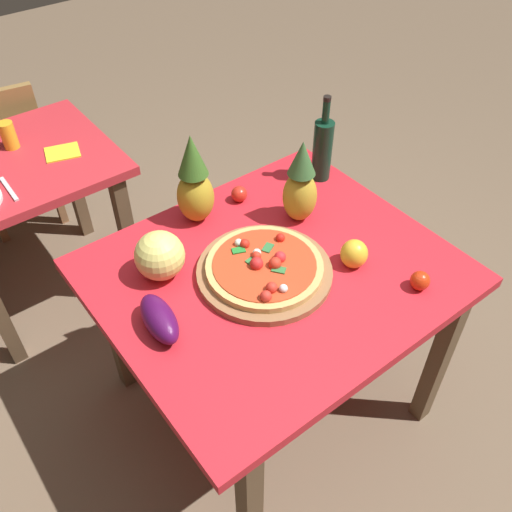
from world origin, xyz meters
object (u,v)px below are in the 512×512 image
Objects in this scene: display_table at (274,288)px; tomato_at_corner at (239,194)px; tomato_by_bottle at (420,281)px; napkin_folded at (62,152)px; pizza_board at (265,273)px; eggplant at (159,319)px; pineapple_left at (194,184)px; pineapple_right at (300,186)px; pizza at (265,267)px; knife_utensil at (9,189)px; background_table at (21,188)px; bell_pepper at (354,254)px; wine_bottle at (322,149)px; dining_chair at (6,150)px; melon at (160,256)px; drinking_glass_juice at (8,135)px.

tomato_at_corner reaches higher than display_table.
napkin_folded is (-0.59, 1.43, -0.03)m from tomato_by_bottle.
eggplant is at bearing 177.74° from pizza_board.
pineapple_left is at bearing 92.25° from pizza_board.
pineapple_right reaches higher than display_table.
knife_utensil is (-0.50, 0.98, -0.04)m from pizza.
pizza_board is (0.42, -1.17, 0.15)m from background_table.
display_table is at bearing 147.95° from bell_pepper.
pizza_board is 1.38× the size of pineapple_right.
display_table is 0.45m from eggplant.
tomato_by_bottle is at bearing -66.57° from bell_pepper.
wine_bottle is 0.28m from pineapple_right.
display_table is at bearing -147.94° from wine_bottle.
wine_bottle reaches higher than pineapple_left.
melon is at bearing 100.71° from dining_chair.
bell_pepper reaches higher than eggplant.
pineapple_left is 2.99× the size of drinking_glass_juice.
drinking_glass_juice is at bearing 114.70° from tomato_by_bottle.
knife_utensil is at bearing 123.08° from tomato_by_bottle.
dining_chair is (-0.37, 1.75, -0.19)m from display_table.
wine_bottle reaches higher than eggplant.
dining_chair is 2.63× the size of pineapple_right.
pineapple_right is at bearing 98.62° from tomato_by_bottle.
pineapple_right is at bearing -5.63° from melon.
wine_bottle is 0.37m from tomato_at_corner.
melon is at bearing 174.37° from pineapple_right.
drinking_glass_juice is at bearing 112.66° from pineapple_left.
pineapple_left is (0.41, -0.78, 0.29)m from background_table.
tomato_by_bottle is 0.35× the size of knife_utensil.
display_table is 0.11m from pizza_board.
tomato_by_bottle is at bearing -56.14° from knife_utensil.
pineapple_left is at bearing 44.77° from eggplant.
pizza_board reaches higher than napkin_folded.
dining_chair is at bearing 100.66° from pizza_board.
napkin_folded is (0.19, -0.07, 0.14)m from background_table.
melon is at bearing 140.90° from pizza.
wine_bottle is 1.10m from napkin_folded.
pineapple_right is 1.07m from napkin_folded.
tomato_at_corner is 0.82m from napkin_folded.
pizza_board is at bearing -150.35° from pineapple_right.
pineapple_right reaches higher than dining_chair.
eggplant is at bearing 96.40° from dining_chair.
background_table is 1.17m from eggplant.
pizza_board is 7.30× the size of tomato_at_corner.
tomato_at_corner is at bearing -58.22° from drinking_glass_juice.
drinking_glass_juice reaches higher than napkin_folded.
knife_utensil is 0.29m from napkin_folded.
melon is 0.46m from tomato_at_corner.
tomato_at_corner is at bearing 71.11° from display_table.
pineapple_left is 0.37m from pineapple_right.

